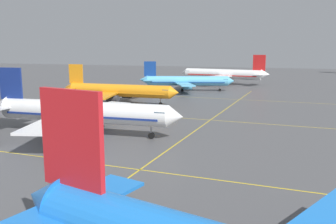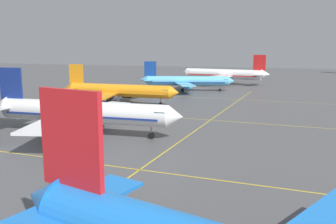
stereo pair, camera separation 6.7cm
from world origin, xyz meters
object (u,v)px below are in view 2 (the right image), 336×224
airliner_far_left_stand (186,81)px  airliner_far_right_stand (224,74)px  airliner_third_row (118,91)px  airliner_second_row (80,112)px

airliner_far_left_stand → airliner_far_right_stand: airliner_far_right_stand is taller
airliner_third_row → airliner_far_left_stand: (7.21, 36.08, -0.02)m
airliner_third_row → airliner_far_right_stand: (13.66, 67.18, 0.69)m
airliner_second_row → airliner_far_right_stand: (2.46, 100.72, 0.43)m
airliner_third_row → airliner_second_row: bearing=-71.5°
airliner_second_row → airliner_far_left_stand: size_ratio=1.10×
airliner_second_row → airliner_far_left_stand: bearing=93.3°
airliner_third_row → airliner_far_right_stand: airliner_far_right_stand is taller
airliner_third_row → airliner_far_right_stand: bearing=78.5°
airliner_second_row → airliner_third_row: size_ratio=1.07×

